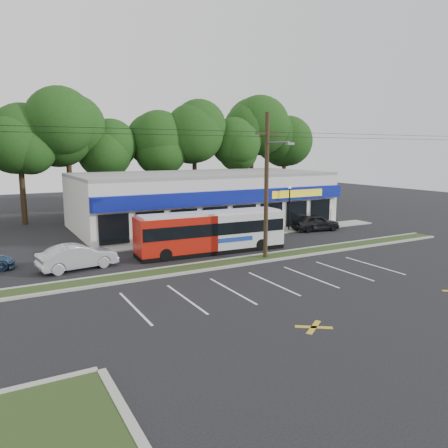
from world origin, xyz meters
name	(u,v)px	position (x,y,z in m)	size (l,w,h in m)	color
ground	(236,267)	(0.00, 0.00, 0.00)	(120.00, 120.00, 0.00)	black
grass_strip	(228,263)	(0.00, 1.00, 0.06)	(40.00, 1.60, 0.12)	#253415
curb_south	(234,266)	(0.00, 0.15, 0.07)	(40.00, 0.25, 0.14)	#9E9E93
curb_north	(222,260)	(0.00, 1.85, 0.07)	(40.00, 0.25, 0.14)	#9E9E93
sidewalk	(233,236)	(5.00, 9.00, 0.05)	(32.00, 2.20, 0.10)	#9E9E93
strip_mall	(203,199)	(5.50, 15.91, 2.65)	(25.00, 12.55, 5.30)	silver
utility_pole	(265,181)	(2.83, 0.93, 5.41)	(50.00, 2.77, 10.00)	#2D2313
lamp_post	(289,203)	(11.00, 8.80, 2.67)	(0.30, 0.30, 4.25)	black
sign_post	(331,211)	(16.00, 8.57, 1.56)	(0.45, 0.10, 2.23)	#59595E
tree_line	(153,142)	(4.00, 26.00, 8.42)	(46.76, 6.76, 11.83)	black
metrobus	(212,231)	(0.60, 4.50, 1.60)	(11.37, 2.97, 3.03)	#B0180D
car_dark	(316,223)	(13.26, 7.67, 0.78)	(1.84, 4.57, 1.56)	black
car_silver	(78,257)	(-9.00, 4.53, 0.81)	(1.71, 4.89, 1.61)	#B2B2BA
pedestrian_a	(265,228)	(6.90, 6.84, 0.96)	(0.70, 0.46, 1.91)	silver
pedestrian_b	(270,229)	(7.34, 6.71, 0.85)	(0.82, 0.64, 1.69)	beige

